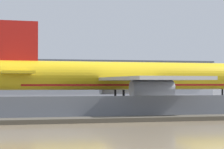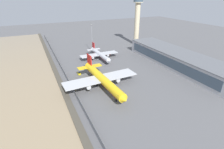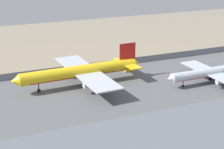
{
  "view_description": "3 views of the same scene",
  "coord_description": "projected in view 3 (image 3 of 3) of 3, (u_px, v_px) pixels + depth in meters",
  "views": [
    {
      "loc": [
        -10.45,
        -68.18,
        4.38
      ],
      "look_at": [
        5.57,
        1.76,
        5.71
      ],
      "focal_mm": 70.0,
      "sensor_mm": 36.0,
      "label": 1
    },
    {
      "loc": [
        89.93,
        -31.71,
        48.5
      ],
      "look_at": [
        0.29,
        10.34,
        2.41
      ],
      "focal_mm": 28.0,
      "sensor_mm": 36.0,
      "label": 2
    },
    {
      "loc": [
        49.55,
        122.59,
        48.75
      ],
      "look_at": [
        -0.23,
        7.07,
        5.1
      ],
      "focal_mm": 60.0,
      "sensor_mm": 36.0,
      "label": 3
    }
  ],
  "objects": [
    {
      "name": "baggage_tug",
      "position": [
        128.0,
        70.0,
        151.82
      ],
      "size": [
        3.25,
        1.71,
        1.8
      ],
      "color": "yellow",
      "rests_on": "ground"
    },
    {
      "name": "shoreline_seawall",
      "position": [
        86.0,
        66.0,
        158.57
      ],
      "size": [
        320.0,
        3.0,
        0.5
      ],
      "color": "#474238",
      "rests_on": "ground"
    },
    {
      "name": "perimeter_fence",
      "position": [
        89.0,
        66.0,
        154.3
      ],
      "size": [
        280.0,
        0.1,
        2.74
      ],
      "color": "slate",
      "rests_on": "ground"
    },
    {
      "name": "waterfront_lagoon",
      "position": [
        55.0,
        40.0,
        202.47
      ],
      "size": [
        320.0,
        98.0,
        0.01
      ],
      "color": "#937F60",
      "rests_on": "ground"
    },
    {
      "name": "ground_plane",
      "position": [
        104.0,
        82.0,
        140.87
      ],
      "size": [
        500.0,
        500.0,
        0.0
      ],
      "primitive_type": "plane",
      "color": "#565659"
    },
    {
      "name": "cargo_jet_yellow",
      "position": [
        82.0,
        72.0,
        135.71
      ],
      "size": [
        49.76,
        42.9,
        13.86
      ],
      "color": "yellow",
      "rests_on": "ground"
    },
    {
      "name": "passenger_jet_silver",
      "position": [
        210.0,
        72.0,
        138.77
      ],
      "size": [
        36.44,
        31.18,
        10.48
      ],
      "color": "silver",
      "rests_on": "ground"
    },
    {
      "name": "terminal_building",
      "position": [
        198.0,
        147.0,
        84.66
      ],
      "size": [
        91.39,
        22.01,
        10.75
      ],
      "color": "#B2B2B7",
      "rests_on": "ground"
    }
  ]
}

